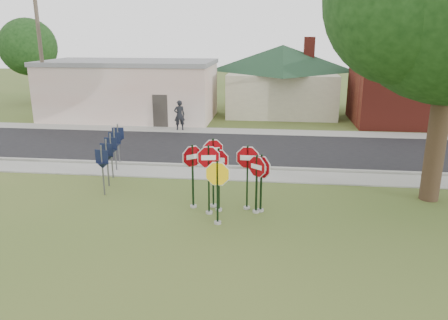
# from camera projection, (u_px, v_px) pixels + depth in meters

# --- Properties ---
(ground) EXTENTS (120.00, 120.00, 0.00)m
(ground) POSITION_uv_depth(u_px,v_px,m) (223.00, 228.00, 14.22)
(ground) COLOR #3E5720
(ground) RESTS_ON ground
(sidewalk_near) EXTENTS (60.00, 1.60, 0.06)m
(sidewalk_near) POSITION_uv_depth(u_px,v_px,m) (238.00, 175.00, 19.45)
(sidewalk_near) COLOR gray
(sidewalk_near) RESTS_ON ground
(road) EXTENTS (60.00, 7.00, 0.04)m
(road) POSITION_uv_depth(u_px,v_px,m) (245.00, 149.00, 23.74)
(road) COLOR black
(road) RESTS_ON ground
(sidewalk_far) EXTENTS (60.00, 1.60, 0.06)m
(sidewalk_far) POSITION_uv_depth(u_px,v_px,m) (250.00, 132.00, 27.84)
(sidewalk_far) COLOR gray
(sidewalk_far) RESTS_ON ground
(curb) EXTENTS (60.00, 0.20, 0.14)m
(curb) POSITION_uv_depth(u_px,v_px,m) (240.00, 167.00, 20.40)
(curb) COLOR gray
(curb) RESTS_ON ground
(stop_sign_center) EXTENTS (0.97, 0.25, 2.41)m
(stop_sign_center) POSITION_uv_depth(u_px,v_px,m) (219.00, 172.00, 15.22)
(stop_sign_center) COLOR gray
(stop_sign_center) RESTS_ON ground
(stop_sign_yellow) EXTENTS (1.11, 0.24, 2.31)m
(stop_sign_yellow) POSITION_uv_depth(u_px,v_px,m) (218.00, 184.00, 14.17)
(stop_sign_yellow) COLOR gray
(stop_sign_yellow) RESTS_ON ground
(stop_sign_left) EXTENTS (1.06, 0.24, 2.59)m
(stop_sign_left) POSITION_uv_depth(u_px,v_px,m) (209.00, 170.00, 14.93)
(stop_sign_left) COLOR gray
(stop_sign_left) RESTS_ON ground
(stop_sign_right) EXTENTS (0.82, 0.66, 2.22)m
(stop_sign_right) POSITION_uv_depth(u_px,v_px,m) (257.00, 177.00, 15.10)
(stop_sign_right) COLOR gray
(stop_sign_right) RESTS_ON ground
(stop_sign_back_right) EXTENTS (1.11, 0.24, 2.49)m
(stop_sign_back_right) POSITION_uv_depth(u_px,v_px,m) (247.00, 168.00, 15.37)
(stop_sign_back_right) COLOR gray
(stop_sign_back_right) RESTS_ON ground
(stop_sign_back_left) EXTENTS (0.96, 0.36, 2.67)m
(stop_sign_back_left) POSITION_uv_depth(u_px,v_px,m) (213.00, 163.00, 15.53)
(stop_sign_back_left) COLOR gray
(stop_sign_back_left) RESTS_ON ground
(stop_sign_far_right) EXTENTS (0.84, 0.77, 2.22)m
(stop_sign_far_right) POSITION_uv_depth(u_px,v_px,m) (261.00, 176.00, 15.20)
(stop_sign_far_right) COLOR gray
(stop_sign_far_right) RESTS_ON ground
(stop_sign_far_left) EXTENTS (0.83, 0.70, 2.46)m
(stop_sign_far_left) POSITION_uv_depth(u_px,v_px,m) (193.00, 168.00, 15.51)
(stop_sign_far_left) COLOR gray
(stop_sign_far_left) RESTS_ON ground
(route_sign_row) EXTENTS (1.43, 4.63, 2.00)m
(route_sign_row) POSITION_uv_depth(u_px,v_px,m) (111.00, 151.00, 18.77)
(route_sign_row) COLOR #59595E
(route_sign_row) RESTS_ON ground
(building_stucco) EXTENTS (12.20, 6.20, 4.20)m
(building_stucco) POSITION_uv_depth(u_px,v_px,m) (130.00, 89.00, 31.77)
(building_stucco) COLOR silver
(building_stucco) RESTS_ON ground
(building_house) EXTENTS (11.60, 11.60, 6.20)m
(building_house) POSITION_uv_depth(u_px,v_px,m) (282.00, 65.00, 33.93)
(building_house) COLOR #BFB697
(building_house) RESTS_ON ground
(building_brick) EXTENTS (10.20, 6.20, 4.75)m
(building_brick) POSITION_uv_depth(u_px,v_px,m) (429.00, 89.00, 29.82)
(building_brick) COLOR maroon
(building_brick) RESTS_ON ground
(utility_pole_near) EXTENTS (2.20, 0.26, 9.50)m
(utility_pole_near) POSITION_uv_depth(u_px,v_px,m) (41.00, 51.00, 28.88)
(utility_pole_near) COLOR brown
(utility_pole_near) RESTS_ON ground
(bg_tree_left) EXTENTS (4.90, 4.90, 7.35)m
(bg_tree_left) POSITION_uv_depth(u_px,v_px,m) (28.00, 47.00, 37.96)
(bg_tree_left) COLOR black
(bg_tree_left) RESTS_ON ground
(pedestrian) EXTENTS (0.82, 0.68, 1.92)m
(pedestrian) POSITION_uv_depth(u_px,v_px,m) (179.00, 115.00, 28.00)
(pedestrian) COLOR black
(pedestrian) RESTS_ON sidewalk_far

